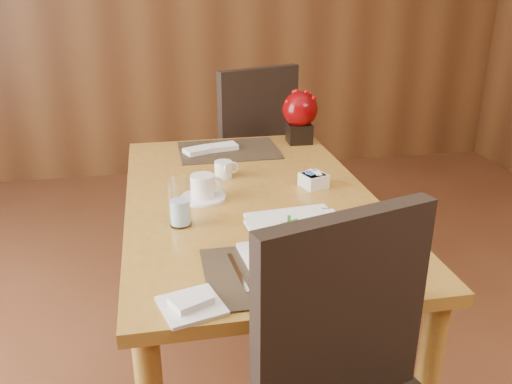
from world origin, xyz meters
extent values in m
cube|color=#AB7B2F|center=(0.00, 0.60, 0.73)|extent=(0.90, 1.50, 0.04)
cylinder|color=#AB7B2F|center=(-0.39, 1.29, 0.35)|extent=(0.07, 0.07, 0.71)
cylinder|color=#AB7B2F|center=(0.39, 1.29, 0.35)|extent=(0.07, 0.07, 0.71)
cube|color=black|center=(0.00, 0.05, 0.75)|extent=(0.45, 0.33, 0.01)
cube|color=black|center=(0.00, 1.15, 0.75)|extent=(0.45, 0.33, 0.01)
cube|color=white|center=(0.04, 0.08, 0.76)|extent=(0.32, 0.32, 0.01)
cube|color=white|center=(0.04, 0.08, 0.81)|extent=(0.23, 0.23, 0.10)
cylinder|color=tan|center=(0.04, 0.08, 0.82)|extent=(0.19, 0.19, 0.08)
cylinder|color=white|center=(-0.17, 0.61, 0.76)|extent=(0.16, 0.16, 0.01)
cylinder|color=white|center=(-0.17, 0.61, 0.80)|extent=(0.09, 0.09, 0.08)
cylinder|color=black|center=(-0.17, 0.61, 0.84)|extent=(0.08, 0.08, 0.01)
cylinder|color=white|center=(-0.27, 0.40, 0.83)|extent=(0.09, 0.09, 0.16)
cube|color=white|center=(0.25, 0.65, 0.78)|extent=(0.11, 0.11, 0.05)
cube|color=black|center=(0.35, 1.22, 0.80)|extent=(0.12, 0.12, 0.09)
sphere|color=#7A0407|center=(0.35, 1.22, 0.91)|extent=(0.17, 0.17, 0.17)
cube|color=white|center=(-0.27, -0.07, 0.75)|extent=(0.18, 0.18, 0.01)
cube|color=black|center=(0.07, -0.20, 0.77)|extent=(0.46, 0.18, 0.52)
cube|color=black|center=(0.15, 1.79, 0.49)|extent=(0.62, 0.62, 0.06)
cube|color=black|center=(0.23, 1.58, 0.79)|extent=(0.46, 0.21, 0.53)
cylinder|color=black|center=(0.27, 2.04, 0.23)|extent=(0.04, 0.04, 0.46)
cylinder|color=black|center=(0.41, 1.66, 0.23)|extent=(0.04, 0.04, 0.46)
cylinder|color=black|center=(-0.11, 1.91, 0.23)|extent=(0.04, 0.04, 0.46)
cylinder|color=black|center=(0.03, 1.53, 0.23)|extent=(0.04, 0.04, 0.46)
camera|label=1|loc=(-0.33, -1.21, 1.52)|focal=38.00mm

